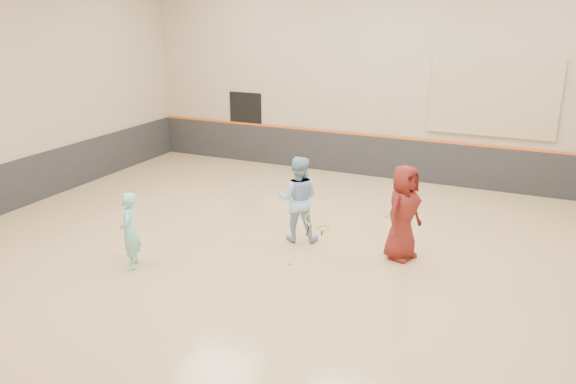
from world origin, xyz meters
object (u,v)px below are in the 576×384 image
at_px(spare_racket, 323,228).
at_px(instructor, 298,199).
at_px(girl, 130,231).
at_px(young_man, 403,213).

bearing_deg(spare_racket, instructor, -108.25).
bearing_deg(girl, spare_racket, 113.89).
distance_m(instructor, spare_racket, 1.23).
xyz_separation_m(instructor, spare_racket, (0.26, 0.80, -0.89)).
relative_size(instructor, young_man, 0.97).
bearing_deg(instructor, spare_racket, -124.67).
bearing_deg(young_man, girl, 140.04).
xyz_separation_m(girl, spare_racket, (2.60, 3.33, -0.72)).
bearing_deg(young_man, instructor, 111.18).
relative_size(girl, young_man, 0.78).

